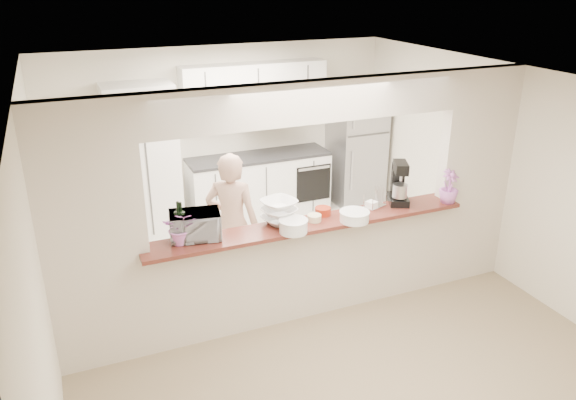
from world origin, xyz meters
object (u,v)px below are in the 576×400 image
refrigerator (356,150)px  person (232,224)px  toaster_oven (195,225)px  stand_mixer (399,184)px

refrigerator → person: bearing=-144.7°
refrigerator → toaster_oven: refrigerator is taller
person → stand_mixer: bearing=-172.4°
person → refrigerator: bearing=-113.2°
person → toaster_oven: bearing=83.5°
stand_mixer → refrigerator: bearing=69.8°
refrigerator → stand_mixer: (-0.95, -2.59, 0.45)m
stand_mixer → toaster_oven: bearing=-179.6°
refrigerator → person: (-2.61, -1.85, -0.03)m
refrigerator → stand_mixer: size_ratio=3.64×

